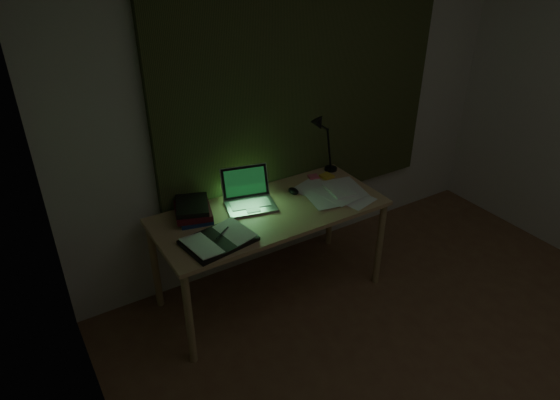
{
  "coord_description": "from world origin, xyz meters",
  "views": [
    {
      "loc": [
        -1.88,
        -0.79,
        2.35
      ],
      "look_at": [
        -0.5,
        1.47,
        0.82
      ],
      "focal_mm": 32.0,
      "sensor_mm": 36.0,
      "label": 1
    }
  ],
  "objects_px": {
    "book_stack": "(194,210)",
    "desk": "(271,253)",
    "loose_papers": "(332,191)",
    "open_textbook": "(219,240)",
    "laptop": "(251,192)",
    "desk_lamp": "(332,139)"
  },
  "relations": [
    {
      "from": "book_stack",
      "to": "desk_lamp",
      "type": "bearing_deg",
      "value": 4.32
    },
    {
      "from": "book_stack",
      "to": "loose_papers",
      "type": "relative_size",
      "value": 0.72
    },
    {
      "from": "loose_papers",
      "to": "book_stack",
      "type": "bearing_deg",
      "value": 167.74
    },
    {
      "from": "laptop",
      "to": "book_stack",
      "type": "relative_size",
      "value": 1.36
    },
    {
      "from": "laptop",
      "to": "book_stack",
      "type": "distance_m",
      "value": 0.37
    },
    {
      "from": "desk",
      "to": "loose_papers",
      "type": "bearing_deg",
      "value": -2.74
    },
    {
      "from": "open_textbook",
      "to": "loose_papers",
      "type": "bearing_deg",
      "value": -0.45
    },
    {
      "from": "laptop",
      "to": "loose_papers",
      "type": "height_order",
      "value": "laptop"
    },
    {
      "from": "desk",
      "to": "book_stack",
      "type": "distance_m",
      "value": 0.63
    },
    {
      "from": "desk_lamp",
      "to": "open_textbook",
      "type": "bearing_deg",
      "value": -161.83
    },
    {
      "from": "open_textbook",
      "to": "book_stack",
      "type": "distance_m",
      "value": 0.34
    },
    {
      "from": "open_textbook",
      "to": "desk_lamp",
      "type": "xyz_separation_m",
      "value": [
        1.12,
        0.42,
        0.23
      ]
    },
    {
      "from": "laptop",
      "to": "desk_lamp",
      "type": "relative_size",
      "value": 0.71
    },
    {
      "from": "book_stack",
      "to": "desk",
      "type": "bearing_deg",
      "value": -21.62
    },
    {
      "from": "desk",
      "to": "laptop",
      "type": "relative_size",
      "value": 4.22
    },
    {
      "from": "desk_lamp",
      "to": "laptop",
      "type": "bearing_deg",
      "value": -169.89
    },
    {
      "from": "open_textbook",
      "to": "loose_papers",
      "type": "distance_m",
      "value": 0.93
    },
    {
      "from": "book_stack",
      "to": "desk_lamp",
      "type": "height_order",
      "value": "desk_lamp"
    },
    {
      "from": "desk",
      "to": "loose_papers",
      "type": "height_order",
      "value": "loose_papers"
    },
    {
      "from": "desk",
      "to": "open_textbook",
      "type": "xyz_separation_m",
      "value": [
        -0.44,
        -0.16,
        0.36
      ]
    },
    {
      "from": "laptop",
      "to": "book_stack",
      "type": "xyz_separation_m",
      "value": [
        -0.36,
        0.09,
        -0.06
      ]
    },
    {
      "from": "loose_papers",
      "to": "desk_lamp",
      "type": "relative_size",
      "value": 0.73
    }
  ]
}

